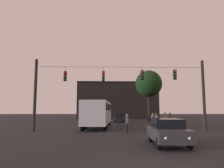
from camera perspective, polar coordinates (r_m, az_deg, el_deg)
ground_plane at (r=32.25m, az=0.79°, el=-10.44°), size 168.00×168.00×0.00m
overhead_signal_span at (r=21.24m, az=2.34°, el=-1.45°), size 16.70×0.44×6.95m
city_bus at (r=25.91m, az=-3.60°, el=-7.18°), size 3.35×11.16×3.00m
car_near_right at (r=13.48m, az=14.26°, el=-11.88°), size 2.04×4.42×1.52m
car_far_left at (r=37.09m, az=2.10°, el=-8.74°), size 1.86×4.36×1.52m
pedestrian_crossing_left at (r=24.02m, az=14.99°, el=-9.02°), size 0.34×0.42×1.78m
pedestrian_crossing_center at (r=19.94m, az=3.93°, el=-9.89°), size 0.30×0.39×1.69m
pedestrian_crossing_right at (r=22.88m, az=10.60°, el=-9.35°), size 0.26×0.37×1.73m
pedestrian_near_bus at (r=23.90m, az=11.36°, el=-9.24°), size 0.35×0.42×1.71m
pedestrian_trailing at (r=21.11m, az=10.61°, el=-9.70°), size 0.29×0.39×1.65m
pedestrian_far_side at (r=25.47m, az=13.77°, el=-8.95°), size 0.29×0.39×1.76m
corner_building at (r=55.80m, az=1.26°, el=-4.47°), size 18.91×11.82×8.66m
tree_left_silhouette at (r=40.09m, az=9.57°, el=0.02°), size 4.83×4.83×9.21m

